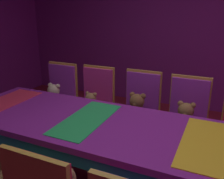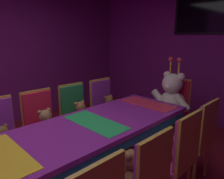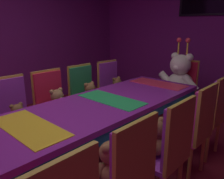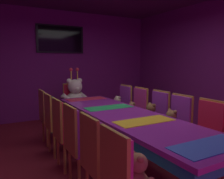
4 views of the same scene
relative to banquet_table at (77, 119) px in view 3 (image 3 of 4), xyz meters
name	(u,v)px [view 3 (image 3 of 4)]	position (x,y,z in m)	size (l,w,h in m)	color
ground_plane	(80,178)	(0.00, 0.00, -0.66)	(7.90, 7.90, 0.00)	maroon
wall_back	(211,32)	(0.00, 3.20, 0.74)	(5.20, 0.12, 2.80)	#721E72
banquet_table	(77,119)	(0.00, 0.00, 0.00)	(0.90, 3.38, 0.75)	purple
chair_left_2	(12,111)	(-0.82, -0.27, -0.06)	(0.42, 0.41, 0.98)	purple
teddy_left_2	(18,117)	(-0.68, -0.27, -0.09)	(0.22, 0.28, 0.26)	brown
chair_left_3	(51,101)	(-0.83, 0.25, -0.06)	(0.42, 0.41, 0.98)	red
teddy_left_3	(58,103)	(-0.68, 0.25, -0.06)	(0.26, 0.34, 0.32)	#9E7247
chair_left_4	(84,92)	(-0.83, 0.78, -0.06)	(0.42, 0.41, 0.98)	#268C4C
teddy_left_4	(90,94)	(-0.68, 0.78, -0.07)	(0.25, 0.32, 0.31)	olive
chair_left_5	(111,85)	(-0.80, 1.33, -0.06)	(0.42, 0.41, 0.98)	purple
teddy_left_5	(117,88)	(-0.66, 1.33, -0.07)	(0.24, 0.31, 0.29)	brown
chair_right_2	(126,173)	(0.81, -0.25, -0.06)	(0.42, 0.41, 0.98)	purple
teddy_right_2	(110,164)	(0.67, -0.25, -0.06)	(0.26, 0.34, 0.32)	olive
chair_right_3	(170,145)	(0.84, 0.27, -0.06)	(0.42, 0.41, 0.98)	purple
teddy_right_3	(154,139)	(0.70, 0.27, -0.06)	(0.27, 0.34, 0.33)	brown
chair_right_4	(197,123)	(0.82, 0.83, -0.06)	(0.42, 0.41, 0.98)	#CC338C
teddy_right_4	(183,122)	(0.68, 0.83, -0.09)	(0.21, 0.27, 0.26)	#9E7247
chair_right_5	(213,109)	(0.80, 1.34, -0.06)	(0.42, 0.41, 0.98)	purple
teddy_right_5	(201,107)	(0.66, 1.34, -0.07)	(0.25, 0.32, 0.31)	beige
throne_chair	(183,83)	(0.00, 2.23, -0.06)	(0.41, 0.42, 0.98)	red
king_teddy_bear	(179,77)	(0.00, 2.06, 0.08)	(0.69, 0.53, 0.89)	silver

